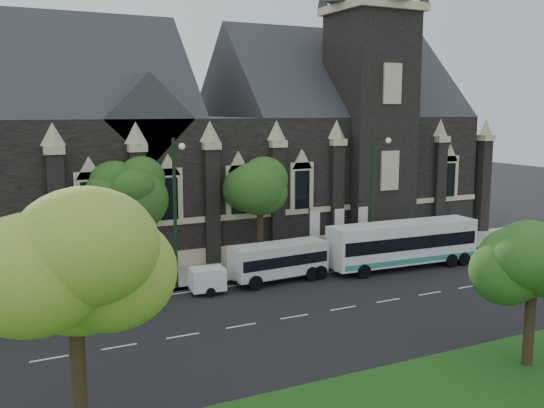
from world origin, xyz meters
TOP-DOWN VIEW (x-y plane):
  - ground at (0.00, 0.00)m, footprint 160.00×160.00m
  - sidewalk at (0.00, 9.50)m, footprint 80.00×5.00m
  - museum at (5.12, 18.78)m, footprint 40.00×17.70m
  - tree_park_near at (-11.77, -8.77)m, footprint 4.42×4.42m
  - tree_park_east at (6.18, -9.32)m, footprint 3.40×3.40m
  - tree_walk_right at (3.21, 10.71)m, footprint 4.08×4.08m
  - tree_walk_left at (-5.80, 10.70)m, footprint 3.91×3.91m
  - street_lamp_near at (10.00, 7.09)m, footprint 0.36×1.88m
  - street_lamp_mid at (-4.00, 7.09)m, footprint 0.36×1.88m
  - banner_flag_left at (6.29, 9.00)m, footprint 0.90×0.10m
  - banner_flag_center at (8.29, 9.00)m, footprint 0.90×0.10m
  - banner_flag_right at (10.29, 9.00)m, footprint 0.90×0.10m
  - tour_coach at (11.17, 5.29)m, footprint 10.78×2.92m
  - shuttle_bus at (2.25, 6.17)m, footprint 6.28×2.55m
  - box_trailer at (-2.63, 5.76)m, footprint 2.89×1.70m
  - sedan at (-8.95, 5.11)m, footprint 4.31×1.75m

SIDE VIEW (x-z plane):
  - ground at x=0.00m, z-range 0.00..0.00m
  - sidewalk at x=0.00m, z-range 0.00..0.15m
  - sedan at x=-8.95m, z-range 0.00..1.39m
  - box_trailer at x=-2.63m, z-range 0.10..1.61m
  - shuttle_bus at x=2.25m, z-range 0.20..2.58m
  - tour_coach at x=11.17m, z-range 0.15..3.27m
  - banner_flag_left at x=6.29m, z-range 0.38..4.38m
  - banner_flag_center at x=8.29m, z-range 0.38..4.38m
  - banner_flag_right at x=10.29m, z-range 0.38..4.38m
  - tree_park_east at x=6.18m, z-range 1.48..7.76m
  - street_lamp_near at x=10.00m, z-range 0.61..9.61m
  - street_lamp_mid at x=-4.00m, z-range 0.61..9.61m
  - tree_walk_left at x=-5.80m, z-range 1.91..9.55m
  - tree_walk_right at x=3.21m, z-range 1.92..9.72m
  - tree_park_near at x=-11.77m, z-range 2.14..10.70m
  - museum at x=5.12m, z-range -6.78..23.12m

